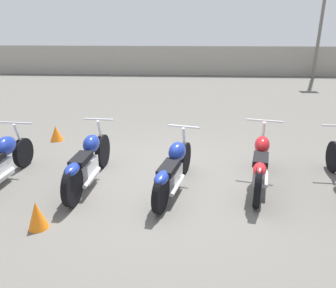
# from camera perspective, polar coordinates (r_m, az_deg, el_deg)

# --- Properties ---
(ground_plane) EXTENTS (60.00, 60.00, 0.00)m
(ground_plane) POSITION_cam_1_polar(r_m,az_deg,el_deg) (6.06, -0.05, -6.07)
(ground_plane) COLOR #5B5954
(fence_back) EXTENTS (40.00, 0.04, 1.56)m
(fence_back) POSITION_cam_1_polar(r_m,az_deg,el_deg) (18.52, 2.36, 14.29)
(fence_back) COLOR #9E998E
(fence_back) RESTS_ON ground_plane
(motorcycle_slot_0) EXTENTS (0.70, 1.94, 0.95)m
(motorcycle_slot_0) POSITION_cam_1_polar(r_m,az_deg,el_deg) (6.48, -27.17, -2.58)
(motorcycle_slot_0) COLOR black
(motorcycle_slot_0) RESTS_ON ground_plane
(motorcycle_slot_1) EXTENTS (0.56, 2.16, 1.02)m
(motorcycle_slot_1) POSITION_cam_1_polar(r_m,az_deg,el_deg) (5.86, -13.75, -3.05)
(motorcycle_slot_1) COLOR black
(motorcycle_slot_1) RESTS_ON ground_plane
(motorcycle_slot_2) EXTENTS (0.74, 2.01, 0.97)m
(motorcycle_slot_2) POSITION_cam_1_polar(r_m,az_deg,el_deg) (5.47, 0.99, -4.30)
(motorcycle_slot_2) COLOR black
(motorcycle_slot_2) RESTS_ON ground_plane
(motorcycle_slot_3) EXTENTS (0.77, 2.04, 1.03)m
(motorcycle_slot_3) POSITION_cam_1_polar(r_m,az_deg,el_deg) (5.83, 15.78, -3.26)
(motorcycle_slot_3) COLOR black
(motorcycle_slot_3) RESTS_ON ground_plane
(traffic_cone_near) EXTENTS (0.31, 0.31, 0.36)m
(traffic_cone_near) POSITION_cam_1_polar(r_m,az_deg,el_deg) (8.41, -18.89, 1.78)
(traffic_cone_near) COLOR orange
(traffic_cone_near) RESTS_ON ground_plane
(traffic_cone_far) EXTENTS (0.27, 0.27, 0.41)m
(traffic_cone_far) POSITION_cam_1_polar(r_m,az_deg,el_deg) (4.96, -21.86, -11.43)
(traffic_cone_far) COLOR orange
(traffic_cone_far) RESTS_ON ground_plane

